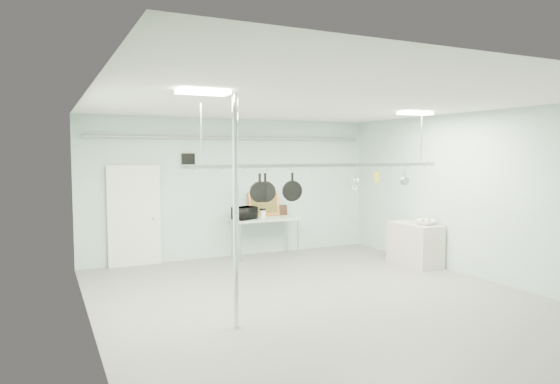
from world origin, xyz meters
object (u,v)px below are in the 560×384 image
chrome_pole (236,212)px  fruit_bowl (426,222)px  skillet_mid (265,187)px  prep_table (265,221)px  skillet_left (260,188)px  side_cabinet (415,244)px  skillet_right (292,187)px  pot_rack (323,163)px  microwave (245,213)px  coffee_canister (263,214)px

chrome_pole → fruit_bowl: size_ratio=7.69×
skillet_mid → prep_table: bearing=95.0°
skillet_left → chrome_pole: bearing=-124.3°
fruit_bowl → skillet_mid: (-4.06, -0.83, 0.91)m
side_cabinet → skillet_right: 3.96m
side_cabinet → pot_rack: pot_rack is taller
microwave → skillet_mid: 3.47m
chrome_pole → coffee_canister: bearing=61.9°
prep_table → skillet_left: (-1.56, -3.30, 1.02)m
skillet_left → skillet_mid: bearing=5.2°
pot_rack → fruit_bowl: bearing=15.4°
side_cabinet → skillet_mid: 4.39m
prep_table → pot_rack: pot_rack is taller
chrome_pole → pot_rack: 2.19m
skillet_mid → microwave: bearing=102.9°
pot_rack → skillet_mid: (-1.06, 0.00, -0.37)m
side_cabinet → skillet_left: 4.48m
microwave → fruit_bowl: bearing=118.5°
coffee_canister → skillet_left: 3.71m
side_cabinet → skillet_right: skillet_right is taller
pot_rack → skillet_right: size_ratio=10.58×
pot_rack → skillet_right: 0.69m
microwave → fruit_bowl: size_ratio=1.24×
skillet_mid → skillet_left: bearing=-151.1°
pot_rack → prep_table: bearing=83.1°
side_cabinet → pot_rack: (-2.95, -1.10, 1.78)m
skillet_mid → side_cabinet: bearing=44.2°
chrome_pole → pot_rack: chrome_pole is taller
prep_table → skillet_mid: (-1.46, -3.30, 1.03)m
chrome_pole → coffee_canister: size_ratio=17.60×
side_cabinet → microwave: 3.80m
skillet_mid → coffee_canister: bearing=95.8°
skillet_left → pot_rack: bearing=5.2°
chrome_pole → side_cabinet: size_ratio=2.67×
side_cabinet → pot_rack: 3.62m
side_cabinet → coffee_canister: size_ratio=6.60×
fruit_bowl → skillet_left: skillet_left is taller
chrome_pole → side_cabinet: (4.85, 2.00, -1.15)m
microwave → coffee_canister: bearing=160.8°
prep_table → pot_rack: (-0.40, -3.30, 1.40)m
skillet_left → fruit_bowl: bearing=16.5°
side_cabinet → fruit_bowl: 0.57m
chrome_pole → prep_table: 4.85m
pot_rack → microwave: pot_rack is taller
side_cabinet → pot_rack: bearing=-159.6°
chrome_pole → prep_table: bearing=61.3°
chrome_pole → side_cabinet: 5.37m
skillet_left → skillet_right: bearing=5.2°
prep_table → skillet_mid: 3.75m
chrome_pole → pot_rack: (1.90, 0.90, 0.63)m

